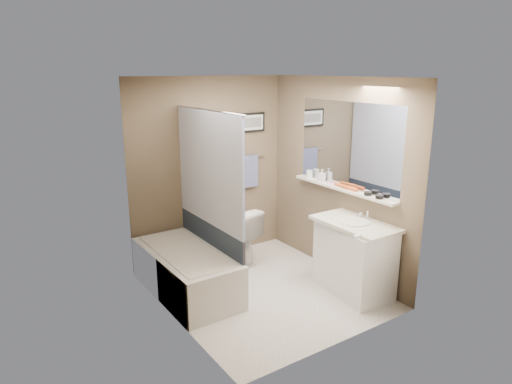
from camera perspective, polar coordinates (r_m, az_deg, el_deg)
ground at (r=5.40m, az=0.91°, el=-12.21°), size 2.50×2.50×0.00m
ceiling at (r=4.79m, az=1.03°, el=13.93°), size 2.20×2.50×0.04m
wall_back at (r=5.99m, az=-5.78°, el=2.72°), size 2.20×0.04×2.40m
wall_front at (r=4.06m, az=10.95°, el=-3.57°), size 2.20×0.04×2.40m
wall_left at (r=4.46m, az=-10.51°, el=-1.83°), size 0.04×2.50×2.40m
wall_right at (r=5.63m, az=10.03°, el=1.77°), size 0.04×2.50×2.40m
tile_surround at (r=4.96m, az=-12.85°, el=-2.64°), size 0.02×1.55×2.00m
curtain_rod at (r=5.03m, az=-6.11°, el=10.14°), size 0.02×1.55×0.02m
curtain_upper at (r=5.13m, az=-5.91°, el=2.89°), size 0.03×1.45×1.28m
curtain_lower at (r=5.36m, az=-5.67°, el=-5.70°), size 0.03×1.45×0.36m
mirror at (r=5.45m, az=11.40°, el=5.76°), size 0.02×1.60×1.00m
shelf at (r=5.52m, az=10.71°, el=0.39°), size 0.12×1.60×0.03m
towel_bar at (r=6.22m, az=-1.26°, el=4.21°), size 0.60×0.02×0.02m
towel at (r=6.24m, az=-1.16°, el=2.56°), size 0.34×0.05×0.44m
art_frame at (r=6.16m, az=-1.38°, el=8.62°), size 0.62×0.02×0.26m
art_mat at (r=6.15m, az=-1.31°, el=8.61°), size 0.56×0.00×0.20m
art_image at (r=6.15m, az=-1.29°, el=8.61°), size 0.50×0.00×0.13m
door at (r=4.50m, az=15.94°, el=-4.68°), size 0.80×0.02×2.00m
door_handle at (r=4.30m, az=12.54°, el=-5.40°), size 0.10×0.02×0.02m
bathtub at (r=5.31m, az=-8.72°, el=-9.88°), size 0.72×1.51×0.50m
tub_rim at (r=5.21m, az=-8.83°, el=-7.39°), size 0.56×1.36×0.02m
toilet at (r=5.99m, az=-2.86°, el=-5.44°), size 0.57×0.81×0.75m
vanity at (r=5.34m, az=12.12°, el=-8.15°), size 0.60×0.95×0.80m
countertop at (r=5.18m, az=12.30°, el=-3.91°), size 0.54×0.96×0.04m
sink_basin at (r=5.17m, az=12.24°, el=-3.64°), size 0.34×0.34×0.01m
faucet_spout at (r=5.30m, az=13.78°, el=-2.80°), size 0.02×0.02×0.10m
faucet_knob at (r=5.37m, az=12.98°, el=-2.73°), size 0.05×0.05×0.05m
candle_bowl_near at (r=5.14m, az=15.16°, el=-0.59°), size 0.09×0.09×0.04m
candle_bowl_far at (r=5.24m, az=13.82°, el=-0.18°), size 0.09×0.09×0.04m
hair_brush_front at (r=5.42m, az=11.73°, el=0.47°), size 0.04×0.22×0.04m
hair_brush_back at (r=5.52m, az=10.61°, el=0.80°), size 0.06×0.22×0.04m
pink_comb at (r=5.67m, az=9.13°, el=1.07°), size 0.04×0.16×0.01m
glass_jar at (r=5.93m, az=6.70°, el=2.23°), size 0.08×0.08×0.10m
soap_bottle at (r=5.76m, az=8.22°, el=2.07°), size 0.08×0.08×0.16m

